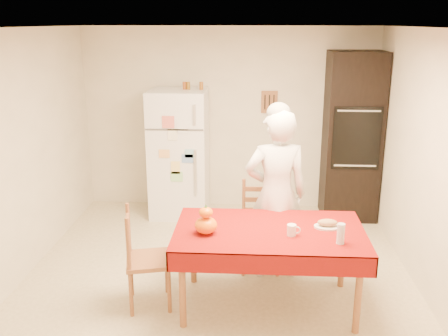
# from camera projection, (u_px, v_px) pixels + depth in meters

# --- Properties ---
(floor) EXTENTS (4.50, 4.50, 0.00)m
(floor) POSITION_uv_depth(u_px,v_px,m) (217.00, 282.00, 5.09)
(floor) COLOR tan
(floor) RESTS_ON ground
(room_shell) EXTENTS (4.02, 4.52, 2.51)m
(room_shell) POSITION_uv_depth(u_px,v_px,m) (217.00, 126.00, 4.63)
(room_shell) COLOR beige
(room_shell) RESTS_ON ground
(refrigerator) EXTENTS (0.75, 0.74, 1.70)m
(refrigerator) POSITION_uv_depth(u_px,v_px,m) (179.00, 153.00, 6.69)
(refrigerator) COLOR white
(refrigerator) RESTS_ON floor
(oven_cabinet) EXTENTS (0.70, 0.62, 2.20)m
(oven_cabinet) POSITION_uv_depth(u_px,v_px,m) (352.00, 137.00, 6.53)
(oven_cabinet) COLOR black
(oven_cabinet) RESTS_ON floor
(dining_table) EXTENTS (1.70, 1.00, 0.76)m
(dining_table) POSITION_uv_depth(u_px,v_px,m) (269.00, 237.00, 4.48)
(dining_table) COLOR brown
(dining_table) RESTS_ON floor
(chair_far) EXTENTS (0.43, 0.41, 0.95)m
(chair_far) POSITION_uv_depth(u_px,v_px,m) (260.00, 222.00, 5.29)
(chair_far) COLOR brown
(chair_far) RESTS_ON floor
(chair_left) EXTENTS (0.49, 0.50, 0.95)m
(chair_left) POSITION_uv_depth(u_px,v_px,m) (141.00, 255.00, 4.54)
(chair_left) COLOR brown
(chair_left) RESTS_ON floor
(seated_woman) EXTENTS (0.69, 0.50, 1.75)m
(seated_woman) POSITION_uv_depth(u_px,v_px,m) (276.00, 195.00, 5.01)
(seated_woman) COLOR silver
(seated_woman) RESTS_ON floor
(coffee_mug) EXTENTS (0.08, 0.08, 0.10)m
(coffee_mug) POSITION_uv_depth(u_px,v_px,m) (292.00, 230.00, 4.33)
(coffee_mug) COLOR white
(coffee_mug) RESTS_ON dining_table
(pumpkin_lower) EXTENTS (0.20, 0.20, 0.15)m
(pumpkin_lower) POSITION_uv_depth(u_px,v_px,m) (206.00, 225.00, 4.37)
(pumpkin_lower) COLOR #C54704
(pumpkin_lower) RESTS_ON dining_table
(pumpkin_upper) EXTENTS (0.12, 0.12, 0.09)m
(pumpkin_upper) POSITION_uv_depth(u_px,v_px,m) (206.00, 212.00, 4.33)
(pumpkin_upper) COLOR #D03604
(pumpkin_upper) RESTS_ON pumpkin_lower
(wine_glass) EXTENTS (0.07, 0.07, 0.18)m
(wine_glass) POSITION_uv_depth(u_px,v_px,m) (341.00, 234.00, 4.16)
(wine_glass) COLOR silver
(wine_glass) RESTS_ON dining_table
(bread_plate) EXTENTS (0.24, 0.24, 0.02)m
(bread_plate) POSITION_uv_depth(u_px,v_px,m) (327.00, 227.00, 4.50)
(bread_plate) COLOR silver
(bread_plate) RESTS_ON dining_table
(bread_loaf) EXTENTS (0.18, 0.10, 0.06)m
(bread_loaf) POSITION_uv_depth(u_px,v_px,m) (328.00, 223.00, 4.49)
(bread_loaf) COLOR #A07A4E
(bread_loaf) RESTS_ON bread_plate
(spice_jar_left) EXTENTS (0.05, 0.05, 0.10)m
(spice_jar_left) POSITION_uv_depth(u_px,v_px,m) (185.00, 86.00, 6.48)
(spice_jar_left) COLOR brown
(spice_jar_left) RESTS_ON refrigerator
(spice_jar_mid) EXTENTS (0.05, 0.05, 0.10)m
(spice_jar_mid) POSITION_uv_depth(u_px,v_px,m) (188.00, 86.00, 6.47)
(spice_jar_mid) COLOR brown
(spice_jar_mid) RESTS_ON refrigerator
(spice_jar_right) EXTENTS (0.05, 0.05, 0.10)m
(spice_jar_right) POSITION_uv_depth(u_px,v_px,m) (201.00, 86.00, 6.46)
(spice_jar_right) COLOR brown
(spice_jar_right) RESTS_ON refrigerator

